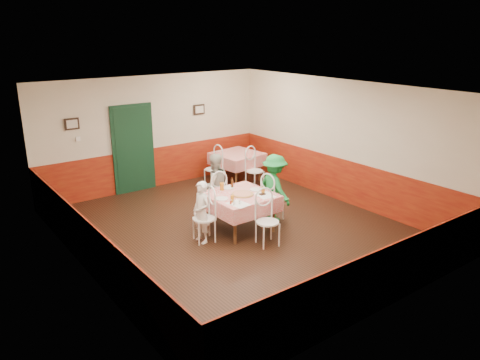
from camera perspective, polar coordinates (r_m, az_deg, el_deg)
floor at (r=9.44m, az=-0.37°, el=-6.11°), size 7.00×7.00×0.00m
ceiling at (r=8.69m, az=-0.41°, el=11.01°), size 7.00×7.00×0.00m
back_wall at (r=11.89m, az=-10.43°, el=5.75°), size 6.00×0.10×2.80m
front_wall at (r=6.62m, az=17.84°, el=-4.65°), size 6.00×0.10×2.80m
left_wall at (r=7.67m, az=-18.80°, el=-1.65°), size 0.10×7.00×2.80m
right_wall at (r=10.95m, az=12.44°, el=4.58°), size 0.10×7.00×2.80m
wainscot_back at (r=12.09m, az=-10.17°, el=1.57°), size 6.00×0.03×1.00m
wainscot_front at (r=7.01m, az=17.04°, el=-11.44°), size 6.00×0.03×1.00m
wainscot_left at (r=8.01m, az=-18.06°, el=-7.71°), size 0.03×7.00×1.00m
wainscot_right at (r=11.17m, az=12.08°, el=0.08°), size 0.03×7.00×1.00m
door at (r=11.68m, az=-12.86°, el=3.61°), size 0.96×0.06×2.10m
picture_left at (r=11.05m, az=-19.81°, el=6.45°), size 0.32×0.03×0.26m
picture_right at (r=12.38m, az=-5.00°, el=8.57°), size 0.32×0.03×0.26m
thermostat at (r=11.14m, az=-19.14°, el=4.77°), size 0.10×0.03×0.10m
main_table at (r=9.31m, az=0.00°, el=-3.96°), size 1.23×1.23×0.77m
second_table at (r=12.33m, az=-0.34°, el=1.57°), size 1.23×1.23×0.77m
chair_left at (r=8.84m, az=-4.42°, el=-4.73°), size 0.50×0.50×0.90m
chair_right at (r=9.79m, az=3.98°, el=-2.42°), size 0.50×0.50×0.90m
chair_far at (r=9.93m, az=-2.96°, el=-2.09°), size 0.48×0.48×0.90m
chair_near at (r=8.67m, az=3.40°, el=-5.16°), size 0.50×0.50×0.90m
chair_second_a at (r=11.90m, az=-3.26°, el=1.31°), size 0.46×0.46×0.90m
chair_second_b at (r=11.74m, az=1.82°, el=1.09°), size 0.46×0.46×0.90m
pizza at (r=9.13m, az=0.30°, el=-1.74°), size 0.42×0.42×0.03m
plate_left at (r=8.92m, az=-2.25°, el=-2.28°), size 0.25×0.25×0.01m
plate_right at (r=9.42m, az=1.94°, el=-1.16°), size 0.25×0.25×0.01m
plate_far at (r=9.52m, az=-1.46°, el=-0.94°), size 0.25×0.25×0.01m
glass_a at (r=8.73m, az=-0.94°, el=-2.30°), size 0.07×0.07×0.13m
glass_b at (r=9.20m, az=2.83°, el=-1.28°), size 0.07×0.07×0.13m
glass_c at (r=9.38m, az=-2.21°, el=-0.79°), size 0.08×0.08×0.15m
beer_bottle at (r=9.51m, az=-0.96°, el=-0.39°), size 0.05×0.05×0.20m
shaker_a at (r=8.61m, az=-0.75°, el=-2.75°), size 0.04×0.04×0.09m
shaker_b at (r=8.63m, az=-0.04°, el=-2.69°), size 0.04×0.04×0.09m
shaker_c at (r=8.64m, az=-1.14°, el=-2.69°), size 0.04×0.04×0.09m
menu_left at (r=8.66m, az=-0.18°, el=-2.94°), size 0.36×0.44×0.00m
menu_right at (r=9.13m, az=3.09°, el=-1.85°), size 0.37×0.45×0.00m
wallet at (r=9.15m, az=2.73°, el=-1.72°), size 0.11×0.09×0.02m
diner_left at (r=8.76m, az=-4.72°, el=-3.93°), size 0.30×0.44×1.19m
diner_far at (r=9.89m, az=-3.14°, el=-0.69°), size 0.76×0.64×1.39m
diner_right at (r=9.73m, az=4.23°, el=-0.94°), size 0.60×0.95×1.41m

